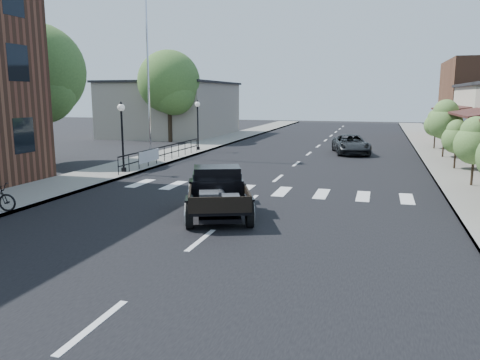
# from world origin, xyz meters

# --- Properties ---
(ground) EXTENTS (120.00, 120.00, 0.00)m
(ground) POSITION_xyz_m (0.00, 0.00, 0.00)
(ground) COLOR black
(ground) RESTS_ON ground
(road) EXTENTS (14.00, 80.00, 0.02)m
(road) POSITION_xyz_m (0.00, 15.00, 0.01)
(road) COLOR black
(road) RESTS_ON ground
(road_markings) EXTENTS (12.00, 60.00, 0.06)m
(road_markings) POSITION_xyz_m (0.00, 10.00, 0.00)
(road_markings) COLOR silver
(road_markings) RESTS_ON ground
(sidewalk_left) EXTENTS (3.00, 80.00, 0.15)m
(sidewalk_left) POSITION_xyz_m (-8.50, 15.00, 0.07)
(sidewalk_left) COLOR gray
(sidewalk_left) RESTS_ON ground
(sidewalk_right) EXTENTS (3.00, 80.00, 0.15)m
(sidewalk_right) POSITION_xyz_m (8.50, 15.00, 0.07)
(sidewalk_right) COLOR gray
(sidewalk_right) RESTS_ON ground
(low_building_left) EXTENTS (10.00, 12.00, 5.00)m
(low_building_left) POSITION_xyz_m (-15.00, 28.00, 2.50)
(low_building_left) COLOR gray
(low_building_left) RESTS_ON ground
(railing) EXTENTS (0.08, 10.00, 1.00)m
(railing) POSITION_xyz_m (-7.30, 10.00, 0.65)
(railing) COLOR black
(railing) RESTS_ON sidewalk_left
(banner) EXTENTS (0.04, 2.20, 0.60)m
(banner) POSITION_xyz_m (-7.22, 8.00, 0.45)
(banner) COLOR silver
(banner) RESTS_ON sidewalk_left
(lamp_post_b) EXTENTS (0.36, 0.36, 3.45)m
(lamp_post_b) POSITION_xyz_m (-7.60, 6.00, 1.88)
(lamp_post_b) COLOR black
(lamp_post_b) RESTS_ON sidewalk_left
(lamp_post_c) EXTENTS (0.36, 0.36, 3.45)m
(lamp_post_c) POSITION_xyz_m (-7.60, 16.00, 1.88)
(lamp_post_c) COLOR black
(lamp_post_c) RESTS_ON sidewalk_left
(flagpole) EXTENTS (0.12, 0.12, 11.61)m
(flagpole) POSITION_xyz_m (-9.20, 12.00, 5.96)
(flagpole) COLOR silver
(flagpole) RESTS_ON sidewalk_left
(big_tree_near) EXTENTS (5.35, 5.35, 7.86)m
(big_tree_near) POSITION_xyz_m (-14.00, 8.00, 3.93)
(big_tree_near) COLOR #40652B
(big_tree_near) RESTS_ON ground
(big_tree_far) EXTENTS (5.19, 5.19, 7.62)m
(big_tree_far) POSITION_xyz_m (-12.50, 22.00, 3.81)
(big_tree_far) COLOR #40652B
(big_tree_far) RESTS_ON ground
(small_tree_b) EXTENTS (1.66, 1.66, 2.77)m
(small_tree_b) POSITION_xyz_m (8.30, 6.99, 1.54)
(small_tree_b) COLOR #4E7435
(small_tree_b) RESTS_ON sidewalk_right
(small_tree_c) EXTENTS (1.46, 1.46, 2.43)m
(small_tree_c) POSITION_xyz_m (8.30, 11.85, 1.36)
(small_tree_c) COLOR #4E7435
(small_tree_c) RESTS_ON sidewalk_right
(small_tree_d) EXTENTS (2.02, 2.02, 3.37)m
(small_tree_d) POSITION_xyz_m (8.30, 16.71, 1.84)
(small_tree_d) COLOR #4E7435
(small_tree_d) RESTS_ON sidewalk_right
(small_tree_e) EXTENTS (1.60, 1.60, 2.67)m
(small_tree_e) POSITION_xyz_m (8.30, 21.63, 1.49)
(small_tree_e) COLOR #4E7435
(small_tree_e) RESTS_ON sidewalk_right
(hotrod_pickup) EXTENTS (3.71, 5.10, 1.61)m
(hotrod_pickup) POSITION_xyz_m (-0.51, -0.19, 0.80)
(hotrod_pickup) COLOR black
(hotrod_pickup) RESTS_ON ground
(second_car) EXTENTS (3.03, 4.93, 1.28)m
(second_car) POSITION_xyz_m (2.70, 17.77, 0.64)
(second_car) COLOR black
(second_car) RESTS_ON ground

